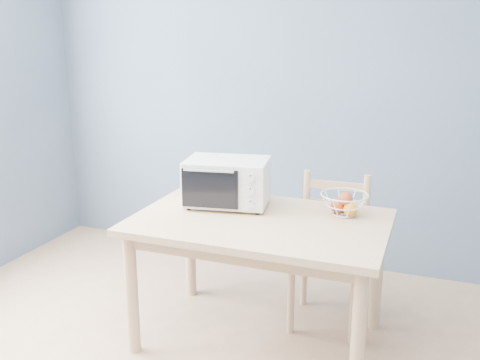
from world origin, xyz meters
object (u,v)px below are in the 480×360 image
at_px(dining_table, 260,236).
at_px(fruit_basket, 345,203).
at_px(toaster_oven, 224,181).
at_px(dining_chair, 330,252).

distance_m(dining_table, fruit_basket, 0.52).
bearing_deg(toaster_oven, fruit_basket, -3.31).
xyz_separation_m(dining_table, dining_chair, (0.33, 0.37, -0.19)).
distance_m(toaster_oven, fruit_basket, 0.72).
bearing_deg(dining_table, toaster_oven, 150.92).
relative_size(fruit_basket, dining_chair, 0.37).
bearing_deg(dining_table, fruit_basket, 28.72).
xyz_separation_m(toaster_oven, fruit_basket, (0.71, 0.08, -0.08)).
distance_m(fruit_basket, dining_chair, 0.40).
distance_m(toaster_oven, dining_chair, 0.78).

